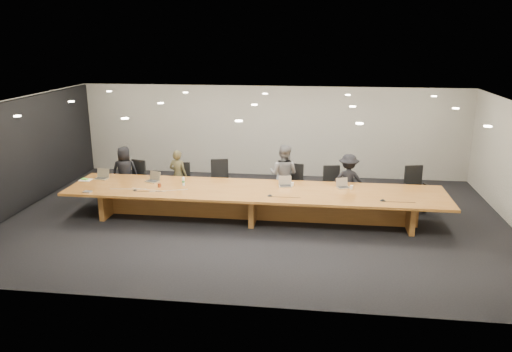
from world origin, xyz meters
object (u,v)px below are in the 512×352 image
Objects in this scene: laptop_d at (285,182)px; mic_left at (135,190)px; chair_mid_left at (220,180)px; chair_right at (333,186)px; chair_mid_right at (293,184)px; paper_cup_near at (292,184)px; chair_left at (180,182)px; person_b at (178,175)px; person_a at (125,172)px; mic_right at (383,200)px; chair_far_left at (135,179)px; av_box at (87,192)px; chair_far_right at (416,188)px; water_bottle at (183,181)px; laptop_e at (344,183)px; laptop_a at (101,174)px; person_d at (348,181)px; mic_center at (270,195)px; conference_table at (254,199)px; paper_cup_far at (352,187)px; laptop_b at (152,177)px; person_c at (284,175)px; amber_mug at (159,185)px.

laptop_d is 2.91× the size of mic_left.
chair_right is at bearing -14.71° from chair_mid_left.
chair_mid_right is 12.55× the size of paper_cup_near.
chair_left is 0.19m from person_b.
person_a is 10.50× the size of mic_right.
chair_far_left reaches higher than av_box.
chair_far_right is 5.86m from water_bottle.
laptop_e is (0.23, -0.86, 0.35)m from chair_right.
laptop_a is 1.47m from mic_left.
av_box is (-6.12, -1.93, 0.07)m from person_d.
person_a is at bearing 2.06° from person_d.
person_a is at bearing 169.95° from paper_cup_near.
mic_center is at bearing -118.42° from paper_cup_near.
conference_table is 2.84m from mic_left.
person_b is (1.25, -0.09, 0.18)m from chair_far_left.
water_bottle is 4.07m from paper_cup_far.
laptop_a is at bearing 176.47° from chair_right.
chair_far_right is at bearing 167.90° from person_a.
chair_left is at bearing 110.15° from water_bottle.
water_bottle reaches higher than conference_table.
laptop_a is 1.38m from laptop_b.
paper_cup_far is (0.03, -0.89, 0.10)m from person_d.
person_b is at bearing 169.25° from paper_cup_far.
chair_left is at bearing -167.94° from chair_mid_right.
person_a reaches higher than conference_table.
paper_cup_near is at bearing 61.58° from mic_center.
person_b is at bearing 162.27° from mic_right.
person_c reaches higher than chair_far_right.
mic_center is at bearing -171.27° from chair_far_right.
mic_right is (5.15, -1.65, 0.08)m from person_b.
av_box is (-4.70, -1.97, 0.23)m from chair_mid_right.
chair_right is at bearing -162.27° from person_c.
mic_center is (-1.69, -0.85, -0.10)m from laptop_e.
chair_left is 6.13m from chair_far_right.
conference_table is 8.64× the size of chair_right.
person_a is 1.94m from amber_mug.
mic_center is at bearing 11.40° from av_box.
chair_left is 4.34m from laptop_e.
amber_mug is (1.40, -1.34, 0.09)m from person_a.
laptop_d is 0.20m from paper_cup_near.
paper_cup_near is 0.46× the size of av_box.
person_b is at bearing 151.83° from conference_table.
laptop_b reaches higher than laptop_e.
chair_mid_right is 2.71m from mic_right.
conference_table is at bearing 8.75° from mic_left.
chair_left is at bearing 162.35° from mic_right.
conference_table is at bearing -171.89° from paper_cup_far.
person_b is 4.68× the size of laptop_e.
chair_mid_left is at bearing 167.86° from chair_right.
person_b is 2.51m from av_box.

